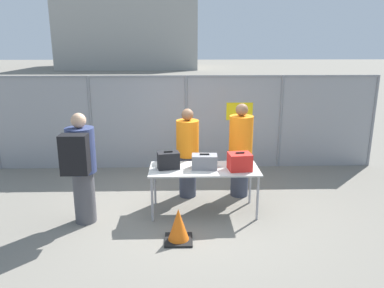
% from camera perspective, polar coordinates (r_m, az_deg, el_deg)
% --- Properties ---
extents(ground_plane, '(120.00, 120.00, 0.00)m').
position_cam_1_polar(ground_plane, '(6.65, -0.57, -9.97)').
color(ground_plane, slate).
extents(fence_section, '(8.71, 0.07, 2.13)m').
position_cam_1_polar(fence_section, '(8.53, -0.83, 3.62)').
color(fence_section, gray).
rests_on(fence_section, ground_plane).
extents(inspection_table, '(1.83, 0.79, 0.79)m').
position_cam_1_polar(inspection_table, '(6.31, 1.84, -4.21)').
color(inspection_table, '#B2B2AD').
rests_on(inspection_table, ground_plane).
extents(suitcase_black, '(0.39, 0.28, 0.31)m').
position_cam_1_polar(suitcase_black, '(6.25, -3.61, -2.51)').
color(suitcase_black, black).
rests_on(suitcase_black, inspection_table).
extents(suitcase_grey, '(0.43, 0.27, 0.26)m').
position_cam_1_polar(suitcase_grey, '(6.25, 1.91, -2.70)').
color(suitcase_grey, slate).
rests_on(suitcase_grey, inspection_table).
extents(suitcase_red, '(0.40, 0.35, 0.31)m').
position_cam_1_polar(suitcase_red, '(6.22, 7.28, -2.68)').
color(suitcase_red, red).
rests_on(suitcase_red, inspection_table).
extents(traveler_hooded, '(0.44, 0.69, 1.80)m').
position_cam_1_polar(traveler_hooded, '(6.08, -16.58, -3.08)').
color(traveler_hooded, '#4C4C51').
rests_on(traveler_hooded, ground_plane).
extents(security_worker_near, '(0.42, 0.42, 1.68)m').
position_cam_1_polar(security_worker_near, '(6.93, -0.69, -1.23)').
color(security_worker_near, '#383D4C').
rests_on(security_worker_near, ground_plane).
extents(security_worker_far, '(0.44, 0.44, 1.77)m').
position_cam_1_polar(security_worker_far, '(7.01, 7.40, -0.78)').
color(security_worker_far, '#383D4C').
rests_on(security_worker_far, ground_plane).
extents(utility_trailer, '(4.14, 1.89, 0.66)m').
position_cam_1_polar(utility_trailer, '(11.69, 12.19, 2.80)').
color(utility_trailer, silver).
rests_on(utility_trailer, ground_plane).
extents(distant_hangar, '(14.92, 11.98, 7.03)m').
position_cam_1_polar(distant_hangar, '(46.20, -9.13, 15.86)').
color(distant_hangar, '#999993').
rests_on(distant_hangar, ground_plane).
extents(traffic_cone, '(0.41, 0.41, 0.51)m').
position_cam_1_polar(traffic_cone, '(5.59, -2.08, -12.42)').
color(traffic_cone, black).
rests_on(traffic_cone, ground_plane).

